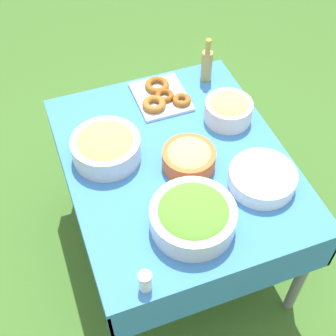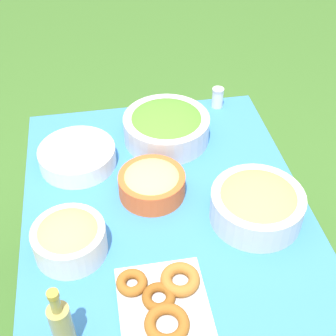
% 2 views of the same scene
% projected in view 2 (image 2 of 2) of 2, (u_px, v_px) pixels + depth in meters
% --- Properties ---
extents(ground_plane, '(14.00, 14.00, 0.00)m').
position_uv_depth(ground_plane, '(166.00, 315.00, 2.07)').
color(ground_plane, '#3D6B28').
extents(picnic_table, '(1.17, 0.95, 0.72)m').
position_uv_depth(picnic_table, '(165.00, 221.00, 1.66)').
color(picnic_table, '#387AC6').
rests_on(picnic_table, ground_plane).
extents(salad_bowl, '(0.33, 0.33, 0.12)m').
position_uv_depth(salad_bowl, '(166.00, 126.00, 1.81)').
color(salad_bowl, silver).
rests_on(salad_bowl, picnic_table).
extents(pasta_bowl, '(0.23, 0.23, 0.10)m').
position_uv_depth(pasta_bowl, '(152.00, 182.00, 1.59)').
color(pasta_bowl, '#E05B28').
rests_on(pasta_bowl, picnic_table).
extents(donut_platter, '(0.29, 0.28, 0.05)m').
position_uv_depth(donut_platter, '(164.00, 302.00, 1.28)').
color(donut_platter, silver).
rests_on(donut_platter, picnic_table).
extents(plate_stack, '(0.28, 0.28, 0.07)m').
position_uv_depth(plate_stack, '(77.00, 156.00, 1.71)').
color(plate_stack, white).
rests_on(plate_stack, picnic_table).
extents(olive_oil_bottle, '(0.06, 0.06, 0.24)m').
position_uv_depth(olive_oil_bottle, '(62.00, 326.00, 1.15)').
color(olive_oil_bottle, '#998E4C').
rests_on(olive_oil_bottle, picnic_table).
extents(bread_bowl, '(0.22, 0.22, 0.12)m').
position_uv_depth(bread_bowl, '(69.00, 238.00, 1.39)').
color(bread_bowl, silver).
rests_on(bread_bowl, picnic_table).
extents(fruit_bowl, '(0.30, 0.30, 0.13)m').
position_uv_depth(fruit_bowl, '(257.00, 204.00, 1.49)').
color(fruit_bowl, silver).
rests_on(fruit_bowl, picnic_table).
extents(salt_shaker, '(0.05, 0.05, 0.09)m').
position_uv_depth(salt_shaker, '(218.00, 98.00, 1.99)').
color(salt_shaker, white).
rests_on(salt_shaker, picnic_table).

